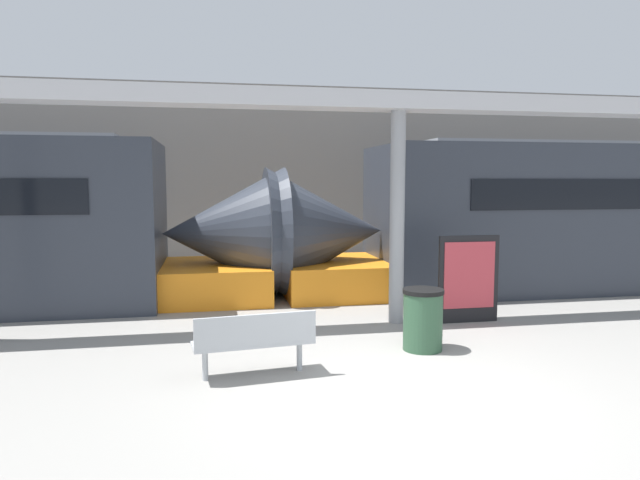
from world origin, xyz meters
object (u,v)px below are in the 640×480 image
object	(u,v)px
support_column_near	(397,218)
poster_board	(468,279)
trash_bin	(423,319)
bench_near	(254,339)

from	to	relation	value
support_column_near	poster_board	bearing A→B (deg)	-10.94
poster_board	support_column_near	size ratio (longest dim) A/B	0.42
trash_bin	bench_near	bearing A→B (deg)	-163.69
bench_near	trash_bin	bearing A→B (deg)	9.12
bench_near	trash_bin	world-z (taller)	trash_bin
poster_board	support_column_near	world-z (taller)	support_column_near
trash_bin	support_column_near	size ratio (longest dim) A/B	0.25
support_column_near	bench_near	bearing A→B (deg)	-137.92
bench_near	support_column_near	size ratio (longest dim) A/B	0.43
trash_bin	poster_board	world-z (taller)	poster_board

